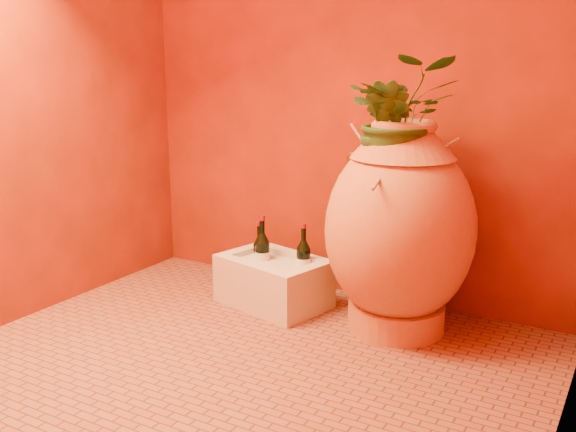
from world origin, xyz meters
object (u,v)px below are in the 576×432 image
Objects in this scene: amphora at (400,229)px; wall_tap at (351,167)px; wine_bottle_a at (260,255)px; wine_bottle_b at (303,261)px; stone_basin at (274,282)px; wine_bottle_c at (262,254)px.

amphora is 6.19× the size of wall_tap.
wine_bottle_a is 0.68m from wall_tap.
amphora is 0.59m from wine_bottle_b.
wine_bottle_b is at bearing 177.18° from amphora.
wine_bottle_a reaches higher than stone_basin.
amphora is 0.80m from wine_bottle_c.
wine_bottle_a is 0.26m from wine_bottle_b.
wine_bottle_c is at bearing -144.43° from wall_tap.
wine_bottle_a is 1.78× the size of wall_tap.
stone_basin is 1.99× the size of wine_bottle_b.
wine_bottle_a is 0.93× the size of wine_bottle_b.
wine_bottle_b is at bearing 7.89° from wine_bottle_c.
stone_basin is 2.14× the size of wine_bottle_a.
wall_tap is (0.41, 0.25, 0.48)m from wine_bottle_a.
stone_basin is 3.81× the size of wall_tap.
wine_bottle_c is at bearing 163.99° from stone_basin.
wine_bottle_b is (-0.53, 0.03, -0.25)m from amphora.
wine_bottle_b is 1.92× the size of wall_tap.
amphora reaches higher than wine_bottle_c.
wall_tap reaches higher than wine_bottle_b.
wine_bottle_c is 0.66m from wall_tap.
amphora is 0.78m from stone_basin.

